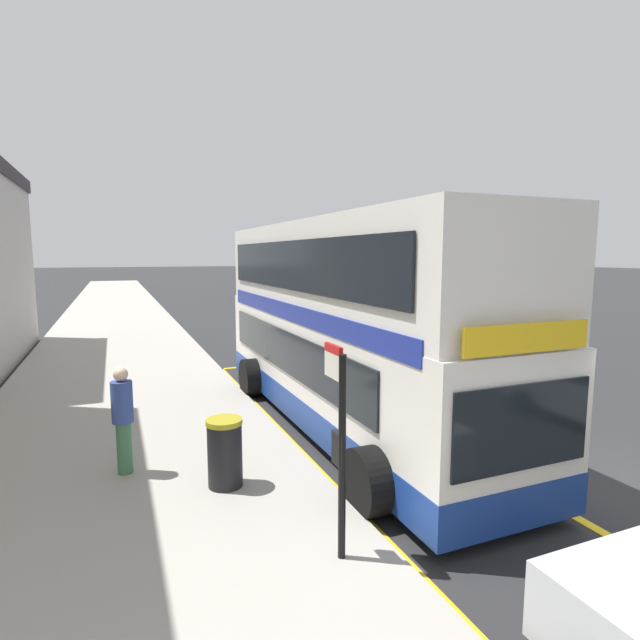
# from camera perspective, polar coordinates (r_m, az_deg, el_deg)

# --- Properties ---
(ground_plane) EXTENTS (260.00, 260.00, 0.00)m
(ground_plane) POSITION_cam_1_polar(r_m,az_deg,el_deg) (38.07, -11.79, 1.71)
(ground_plane) COLOR #28282B
(pavement_near) EXTENTS (6.00, 76.00, 0.14)m
(pavement_near) POSITION_cam_1_polar(r_m,az_deg,el_deg) (37.41, -22.38, 1.31)
(pavement_near) COLOR #A39E93
(pavement_near) RESTS_ON ground
(double_decker_bus) EXTENTS (3.15, 10.38, 4.40)m
(double_decker_bus) POSITION_cam_1_polar(r_m,az_deg,el_deg) (10.81, 2.76, -1.31)
(double_decker_bus) COLOR white
(double_decker_bus) RESTS_ON ground
(bus_bay_markings) EXTENTS (2.96, 13.05, 0.01)m
(bus_bay_markings) POSITION_cam_1_polar(r_m,az_deg,el_deg) (11.14, 2.77, -11.96)
(bus_bay_markings) COLOR gold
(bus_bay_markings) RESTS_ON ground
(bus_stop_sign) EXTENTS (0.09, 0.51, 2.53)m
(bus_stop_sign) POSITION_cam_1_polar(r_m,az_deg,el_deg) (5.95, 2.23, -12.83)
(bus_stop_sign) COLOR black
(bus_stop_sign) RESTS_ON pavement_near
(parked_car_maroon_distant) EXTENTS (2.09, 4.20, 1.62)m
(parked_car_maroon_distant) POSITION_cam_1_polar(r_m,az_deg,el_deg) (41.86, -6.25, 3.43)
(parked_car_maroon_distant) COLOR maroon
(parked_car_maroon_distant) RESTS_ON ground
(pedestrian_waiting_near_sign) EXTENTS (0.34, 0.34, 1.78)m
(pedestrian_waiting_near_sign) POSITION_cam_1_polar(r_m,az_deg,el_deg) (8.84, -21.68, -10.17)
(pedestrian_waiting_near_sign) COLOR #3F724C
(pedestrian_waiting_near_sign) RESTS_ON pavement_near
(litter_bin) EXTENTS (0.56, 0.56, 1.07)m
(litter_bin) POSITION_cam_1_polar(r_m,az_deg,el_deg) (8.09, -10.85, -14.68)
(litter_bin) COLOR black
(litter_bin) RESTS_ON pavement_near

